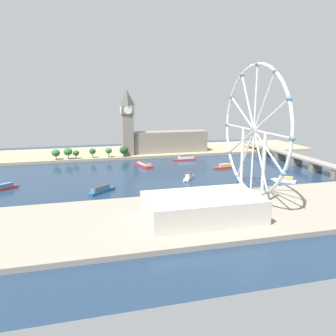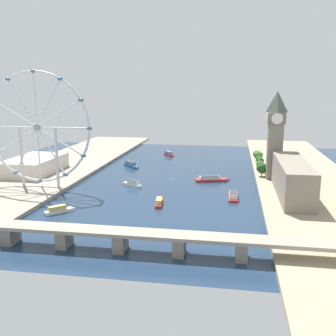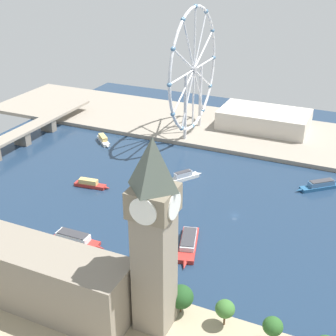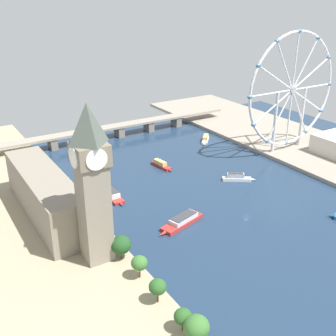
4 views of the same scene
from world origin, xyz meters
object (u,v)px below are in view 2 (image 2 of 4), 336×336
(clock_tower, at_px, (275,134))
(tour_boat_5, at_px, (132,183))
(parliament_block, at_px, (292,178))
(tour_boat_0, at_px, (159,202))
(tour_boat_6, at_px, (169,154))
(tour_boat_4, at_px, (131,165))
(tour_boat_1, at_px, (211,179))
(ferris_wheel, at_px, (37,128))
(tour_boat_3, at_px, (233,196))
(river_bridge, at_px, (120,236))
(tour_boat_2, at_px, (59,210))
(riverside_hall, at_px, (35,165))

(clock_tower, xyz_separation_m, tour_boat_5, (124.30, 38.78, -41.88))
(parliament_block, bearing_deg, tour_boat_0, 18.44)
(tour_boat_6, bearing_deg, tour_boat_4, -56.82)
(tour_boat_1, bearing_deg, clock_tower, -6.99)
(parliament_block, bearing_deg, tour_boat_1, -35.96)
(tour_boat_0, height_order, tour_boat_4, tour_boat_4)
(ferris_wheel, bearing_deg, tour_boat_3, 179.81)
(clock_tower, distance_m, tour_boat_5, 136.78)
(parliament_block, bearing_deg, tour_boat_3, 8.84)
(parliament_block, relative_size, river_bridge, 0.42)
(tour_boat_4, bearing_deg, tour_boat_6, 118.45)
(parliament_block, xyz_separation_m, tour_boat_2, (164.40, 63.31, -14.25))
(tour_boat_6, bearing_deg, clock_tower, 8.51)
(clock_tower, relative_size, tour_boat_1, 2.31)
(tour_boat_5, bearing_deg, riverside_hall, 21.16)
(parliament_block, bearing_deg, riverside_hall, -10.28)
(ferris_wheel, xyz_separation_m, tour_boat_0, (-107.88, 26.62, -50.34))
(river_bridge, xyz_separation_m, tour_boat_2, (60.44, -54.47, -6.17))
(tour_boat_2, relative_size, tour_boat_5, 0.89)
(parliament_block, height_order, ferris_wheel, ferris_wheel)
(tour_boat_2, xyz_separation_m, tour_boat_6, (-38.02, -239.48, 0.07))
(tour_boat_5, bearing_deg, tour_boat_4, -39.54)
(parliament_block, bearing_deg, tour_boat_2, 21.06)
(tour_boat_0, bearing_deg, tour_boat_5, 26.78)
(tour_boat_6, bearing_deg, tour_boat_0, -28.51)
(tour_boat_2, height_order, tour_boat_6, tour_boat_2)
(tour_boat_1, relative_size, tour_boat_6, 1.74)
(riverside_hall, relative_size, river_bridge, 0.30)
(parliament_block, bearing_deg, river_bridge, 48.57)
(parliament_block, xyz_separation_m, tour_boat_4, (155.70, -99.22, -14.05))
(tour_boat_0, distance_m, tour_boat_6, 210.96)
(tour_boat_3, distance_m, tour_boat_6, 200.53)
(river_bridge, bearing_deg, tour_boat_6, -85.64)
(tour_boat_3, xyz_separation_m, tour_boat_6, (81.77, -183.10, -0.06))
(tour_boat_1, relative_size, tour_boat_4, 1.38)
(riverside_hall, height_order, tour_boat_6, riverside_hall)
(parliament_block, distance_m, tour_boat_3, 47.30)
(tour_boat_3, relative_size, tour_boat_6, 1.52)
(ferris_wheel, height_order, tour_boat_4, ferris_wheel)
(parliament_block, height_order, river_bridge, parliament_block)
(tour_boat_1, height_order, tour_boat_5, tour_boat_5)
(clock_tower, distance_m, tour_boat_6, 173.27)
(river_bridge, distance_m, tour_boat_5, 138.40)
(clock_tower, xyz_separation_m, tour_boat_3, (36.00, 63.15, -41.94))
(clock_tower, distance_m, river_bridge, 201.63)
(parliament_block, xyz_separation_m, riverside_hall, (238.65, -43.28, -6.03))
(parliament_block, relative_size, tour_boat_1, 2.80)
(ferris_wheel, relative_size, tour_boat_3, 3.22)
(tour_boat_1, height_order, tour_boat_2, tour_boat_2)
(parliament_block, distance_m, tour_boat_6, 217.27)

